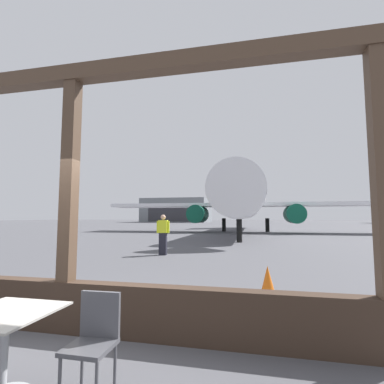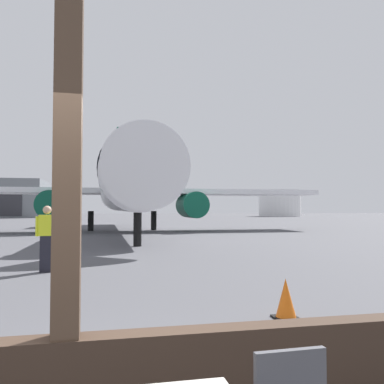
{
  "view_description": "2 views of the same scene",
  "coord_description": "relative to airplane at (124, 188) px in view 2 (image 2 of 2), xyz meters",
  "views": [
    {
      "loc": [
        2.7,
        -3.74,
        1.64
      ],
      "look_at": [
        -0.44,
        10.71,
        2.95
      ],
      "focal_mm": 26.48,
      "sensor_mm": 36.0,
      "label": 1
    },
    {
      "loc": [
        0.26,
        -3.16,
        1.65
      ],
      "look_at": [
        3.07,
        9.63,
        2.2
      ],
      "focal_mm": 38.08,
      "sensor_mm": 36.0,
      "label": 2
    }
  ],
  "objects": [
    {
      "name": "airplane",
      "position": [
        0.0,
        0.0,
        0.0
      ],
      "size": [
        29.78,
        31.39,
        10.0
      ],
      "color": "silver",
      "rests_on": "ground"
    },
    {
      "name": "traffic_cone",
      "position": [
        1.2,
        -24.37,
        -2.95
      ],
      "size": [
        0.36,
        0.36,
        0.6
      ],
      "color": "orange",
      "rests_on": "ground"
    },
    {
      "name": "ground_crew_worker",
      "position": [
        -2.95,
        -18.81,
        -2.33
      ],
      "size": [
        0.57,
        0.22,
        1.74
      ],
      "color": "black",
      "rests_on": "ground"
    },
    {
      "name": "window_frame",
      "position": [
        -1.77,
        -26.96,
        -1.88
      ],
      "size": [
        8.61,
        0.24,
        3.97
      ],
      "color": "#38281E",
      "rests_on": "ground"
    },
    {
      "name": "ground_plane",
      "position": [
        -1.77,
        13.04,
        -3.23
      ],
      "size": [
        220.0,
        220.0,
        0.0
      ],
      "primitive_type": "plane",
      "color": "#4C4C51"
    },
    {
      "name": "fuel_storage_tank",
      "position": [
        37.85,
        56.11,
        -0.25
      ],
      "size": [
        9.43,
        9.43,
        5.96
      ],
      "primitive_type": "cylinder",
      "color": "white",
      "rests_on": "ground"
    }
  ]
}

